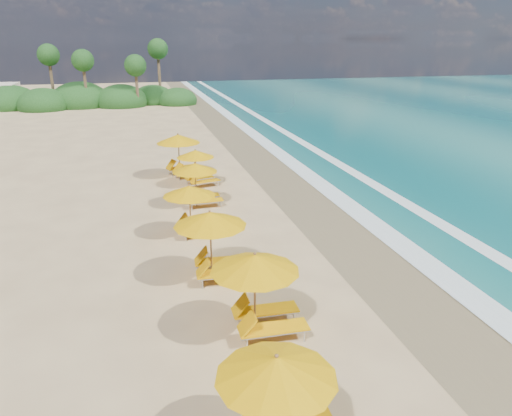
# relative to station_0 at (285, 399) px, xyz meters

# --- Properties ---
(ground) EXTENTS (160.00, 160.00, 0.00)m
(ground) POSITION_rel_station_0_xyz_m (2.34, 11.51, -1.36)
(ground) COLOR tan
(ground) RESTS_ON ground
(wet_sand) EXTENTS (4.00, 160.00, 0.01)m
(wet_sand) POSITION_rel_station_0_xyz_m (6.34, 11.51, -1.36)
(wet_sand) COLOR olive
(wet_sand) RESTS_ON ground
(surf_foam) EXTENTS (4.00, 160.00, 0.01)m
(surf_foam) POSITION_rel_station_0_xyz_m (9.04, 11.51, -1.34)
(surf_foam) COLOR white
(surf_foam) RESTS_ON ground
(station_0) EXTENTS (2.66, 2.47, 2.43)m
(station_0) POSITION_rel_station_0_xyz_m (0.00, 0.00, 0.00)
(station_0) COLOR olive
(station_0) RESTS_ON ground
(station_1) EXTENTS (2.77, 2.57, 2.54)m
(station_1) POSITION_rel_station_0_xyz_m (0.67, 4.30, 0.06)
(station_1) COLOR olive
(station_1) RESTS_ON ground
(station_2) EXTENTS (2.88, 2.69, 2.56)m
(station_2) POSITION_rel_station_0_xyz_m (0.02, 7.94, 0.07)
(station_2) COLOR olive
(station_2) RESTS_ON ground
(station_3) EXTENTS (2.53, 2.36, 2.28)m
(station_3) POSITION_rel_station_0_xyz_m (-0.22, 12.13, -0.09)
(station_3) COLOR olive
(station_3) RESTS_ON ground
(station_4) EXTENTS (2.52, 2.34, 2.28)m
(station_4) POSITION_rel_station_0_xyz_m (0.51, 15.94, -0.09)
(station_4) COLOR olive
(station_4) RESTS_ON ground
(station_5) EXTENTS (2.69, 2.60, 2.17)m
(station_5) POSITION_rel_station_0_xyz_m (0.96, 19.41, -0.15)
(station_5) COLOR olive
(station_5) RESTS_ON ground
(station_6) EXTENTS (3.41, 3.34, 2.68)m
(station_6) POSITION_rel_station_0_xyz_m (0.28, 21.73, 0.14)
(station_6) COLOR olive
(station_6) RESTS_ON ground
(treeline) EXTENTS (25.80, 8.80, 9.74)m
(treeline) POSITION_rel_station_0_xyz_m (-7.60, 57.02, -0.37)
(treeline) COLOR #163D14
(treeline) RESTS_ON ground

